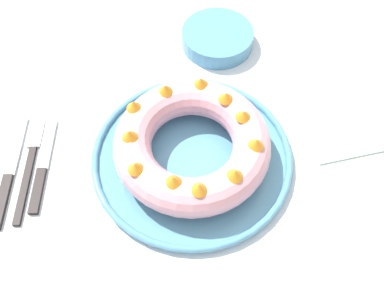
{
  "coord_description": "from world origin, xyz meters",
  "views": [
    {
      "loc": [
        -0.01,
        -0.37,
        1.4
      ],
      "look_at": [
        -0.01,
        0.04,
        0.78
      ],
      "focal_mm": 42.0,
      "sensor_mm": 36.0,
      "label": 1
    }
  ],
  "objects_px": {
    "fork": "(30,162)",
    "serving_dish": "(192,157)",
    "serving_knife": "(8,177)",
    "bundt_cake": "(192,144)",
    "cake_knife": "(42,171)",
    "side_bowl": "(217,38)",
    "napkin": "(347,133)"
  },
  "relations": [
    {
      "from": "fork",
      "to": "serving_knife",
      "type": "relative_size",
      "value": 0.94
    },
    {
      "from": "fork",
      "to": "cake_knife",
      "type": "height_order",
      "value": "cake_knife"
    },
    {
      "from": "serving_dish",
      "to": "fork",
      "type": "height_order",
      "value": "serving_dish"
    },
    {
      "from": "cake_knife",
      "to": "serving_knife",
      "type": "bearing_deg",
      "value": -173.02
    },
    {
      "from": "bundt_cake",
      "to": "side_bowl",
      "type": "xyz_separation_m",
      "value": [
        0.05,
        0.28,
        -0.03
      ]
    },
    {
      "from": "serving_dish",
      "to": "cake_knife",
      "type": "bearing_deg",
      "value": -174.95
    },
    {
      "from": "serving_knife",
      "to": "side_bowl",
      "type": "relative_size",
      "value": 1.49
    },
    {
      "from": "serving_dish",
      "to": "serving_knife",
      "type": "xyz_separation_m",
      "value": [
        -0.31,
        -0.04,
        -0.01
      ]
    },
    {
      "from": "napkin",
      "to": "side_bowl",
      "type": "bearing_deg",
      "value": 134.86
    },
    {
      "from": "serving_dish",
      "to": "cake_knife",
      "type": "height_order",
      "value": "serving_dish"
    },
    {
      "from": "serving_dish",
      "to": "cake_knife",
      "type": "xyz_separation_m",
      "value": [
        -0.26,
        -0.02,
        -0.01
      ]
    },
    {
      "from": "serving_knife",
      "to": "fork",
      "type": "bearing_deg",
      "value": 45.67
    },
    {
      "from": "serving_knife",
      "to": "napkin",
      "type": "relative_size",
      "value": 1.48
    },
    {
      "from": "cake_knife",
      "to": "fork",
      "type": "bearing_deg",
      "value": 135.02
    },
    {
      "from": "bundt_cake",
      "to": "fork",
      "type": "distance_m",
      "value": 0.28
    },
    {
      "from": "bundt_cake",
      "to": "fork",
      "type": "relative_size",
      "value": 1.27
    },
    {
      "from": "serving_knife",
      "to": "cake_knife",
      "type": "bearing_deg",
      "value": 14.12
    },
    {
      "from": "side_bowl",
      "to": "serving_dish",
      "type": "bearing_deg",
      "value": -100.87
    },
    {
      "from": "serving_dish",
      "to": "napkin",
      "type": "xyz_separation_m",
      "value": [
        0.28,
        0.05,
        -0.01
      ]
    },
    {
      "from": "napkin",
      "to": "fork",
      "type": "bearing_deg",
      "value": -174.11
    },
    {
      "from": "serving_dish",
      "to": "fork",
      "type": "xyz_separation_m",
      "value": [
        -0.28,
        -0.0,
        -0.01
      ]
    },
    {
      "from": "cake_knife",
      "to": "napkin",
      "type": "distance_m",
      "value": 0.54
    },
    {
      "from": "side_bowl",
      "to": "cake_knife",
      "type": "bearing_deg",
      "value": -135.63
    },
    {
      "from": "napkin",
      "to": "bundt_cake",
      "type": "bearing_deg",
      "value": -169.17
    },
    {
      "from": "napkin",
      "to": "serving_dish",
      "type": "bearing_deg",
      "value": -169.18
    },
    {
      "from": "fork",
      "to": "serving_dish",
      "type": "bearing_deg",
      "value": 3.95
    },
    {
      "from": "serving_dish",
      "to": "side_bowl",
      "type": "xyz_separation_m",
      "value": [
        0.05,
        0.28,
        0.01
      ]
    },
    {
      "from": "side_bowl",
      "to": "fork",
      "type": "bearing_deg",
      "value": -139.45
    },
    {
      "from": "serving_knife",
      "to": "napkin",
      "type": "distance_m",
      "value": 0.6
    },
    {
      "from": "bundt_cake",
      "to": "serving_knife",
      "type": "bearing_deg",
      "value": -173.56
    },
    {
      "from": "bundt_cake",
      "to": "serving_knife",
      "type": "distance_m",
      "value": 0.32
    },
    {
      "from": "bundt_cake",
      "to": "cake_knife",
      "type": "xyz_separation_m",
      "value": [
        -0.26,
        -0.02,
        -0.05
      ]
    }
  ]
}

